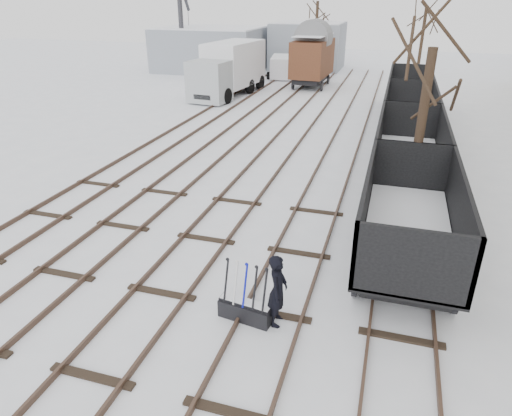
{
  "coord_description": "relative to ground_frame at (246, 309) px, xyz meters",
  "views": [
    {
      "loc": [
        5.19,
        -8.65,
        7.08
      ],
      "look_at": [
        1.58,
        3.28,
        1.2
      ],
      "focal_mm": 32.0,
      "sensor_mm": 36.0,
      "label": 1
    }
  ],
  "objects": [
    {
      "name": "freight_wagon_b",
      "position": [
        3.59,
        10.23,
        0.73
      ],
      "size": [
        2.6,
        6.5,
        2.65
      ],
      "color": "black",
      "rests_on": "ground"
    },
    {
      "name": "box_van_wagon",
      "position": [
        -4.09,
        30.27,
        2.09
      ],
      "size": [
        3.09,
        5.48,
        4.08
      ],
      "rotation": [
        0.0,
        0.0,
        -0.05
      ],
      "color": "black",
      "rests_on": "ground"
    },
    {
      "name": "tracks",
      "position": [
        -2.41,
        14.0,
        -0.21
      ],
      "size": [
        13.9,
        52.0,
        0.16
      ],
      "color": "black",
      "rests_on": "ground"
    },
    {
      "name": "ground_frame",
      "position": [
        0.0,
        0.0,
        0.0
      ],
      "size": [
        1.35,
        0.62,
        1.49
      ],
      "rotation": [
        0.0,
        0.0,
        -0.16
      ],
      "color": "black",
      "rests_on": "ground"
    },
    {
      "name": "crane",
      "position": [
        -17.37,
        34.05,
        2.13
      ],
      "size": [
        2.22,
        5.48,
        9.18
      ],
      "rotation": [
        0.0,
        0.0,
        0.25
      ],
      "color": "#2D2D32",
      "rests_on": "ground"
    },
    {
      "name": "shed_left",
      "position": [
        -15.41,
        36.33,
        1.76
      ],
      "size": [
        10.0,
        8.0,
        4.1
      ],
      "color": "gray",
      "rests_on": "ground"
    },
    {
      "name": "freight_wagon_a",
      "position": [
        3.59,
        3.83,
        0.73
      ],
      "size": [
        2.6,
        6.5,
        2.65
      ],
      "color": "black",
      "rests_on": "ground"
    },
    {
      "name": "worker",
      "position": [
        0.75,
        0.1,
        0.62
      ],
      "size": [
        0.45,
        0.67,
        1.81
      ],
      "primitive_type": "imported",
      "rotation": [
        0.0,
        0.0,
        1.6
      ],
      "color": "black",
      "rests_on": "ground"
    },
    {
      "name": "tree_near",
      "position": [
        3.7,
        7.14,
        2.52
      ],
      "size": [
        0.3,
        0.3,
        5.61
      ],
      "primitive_type": "cylinder",
      "color": "black",
      "rests_on": "ground"
    },
    {
      "name": "ground",
      "position": [
        -2.41,
        0.33,
        -0.28
      ],
      "size": [
        120.0,
        120.0,
        0.0
      ],
      "primitive_type": "plane",
      "color": "white",
      "rests_on": "ground"
    },
    {
      "name": "freight_wagon_c",
      "position": [
        3.59,
        16.63,
        0.73
      ],
      "size": [
        2.6,
        6.5,
        2.65
      ],
      "color": "black",
      "rests_on": "ground"
    },
    {
      "name": "tree_far_left",
      "position": [
        -5.8,
        41.31,
        2.91
      ],
      "size": [
        0.3,
        0.3,
        6.39
      ],
      "primitive_type": "cylinder",
      "color": "black",
      "rests_on": "ground"
    },
    {
      "name": "lorry",
      "position": [
        -9.43,
        24.89,
        1.68
      ],
      "size": [
        3.43,
        8.61,
        3.81
      ],
      "rotation": [
        0.0,
        0.0,
        -0.12
      ],
      "color": "black",
      "rests_on": "ground"
    },
    {
      "name": "shed_right",
      "position": [
        -6.41,
        40.33,
        1.96
      ],
      "size": [
        7.0,
        6.0,
        4.5
      ],
      "color": "gray",
      "rests_on": "ground"
    },
    {
      "name": "tree_far_right",
      "position": [
        4.51,
        39.39,
        2.76
      ],
      "size": [
        0.3,
        0.3,
        6.09
      ],
      "primitive_type": "cylinder",
      "color": "black",
      "rests_on": "ground"
    },
    {
      "name": "panel_van",
      "position": [
        -7.54,
        33.96,
        0.7
      ],
      "size": [
        2.59,
        4.55,
        1.89
      ],
      "rotation": [
        0.0,
        0.0,
        0.18
      ],
      "color": "white",
      "rests_on": "ground"
    },
    {
      "name": "freight_wagon_d",
      "position": [
        3.59,
        23.03,
        0.73
      ],
      "size": [
        2.6,
        6.5,
        2.65
      ],
      "color": "black",
      "rests_on": "ground"
    }
  ]
}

